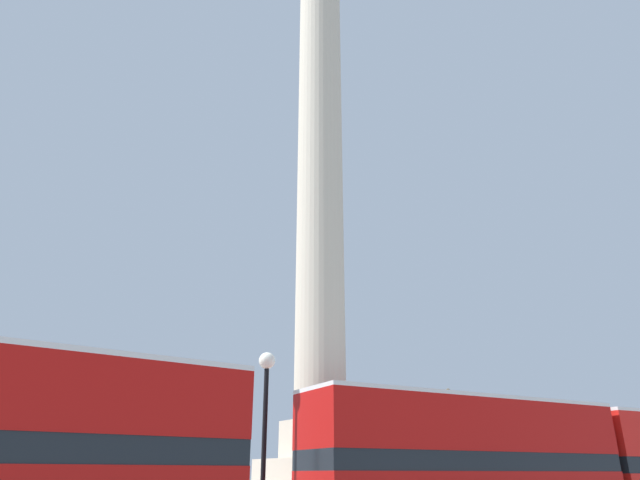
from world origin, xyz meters
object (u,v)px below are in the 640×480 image
Objects in this scene: bus_c at (470,462)px; monument_column at (320,249)px; equestrian_statue at (455,477)px; street_lamp at (265,422)px.

monument_column is at bearing 129.95° from bus_c.
equestrian_statue is 1.18× the size of street_lamp.
bus_c is (3.12, -4.01, -7.91)m from monument_column.
monument_column reaches higher than equestrian_statue.
street_lamp reaches higher than bus_c.
equestrian_statue is at bearing 29.17° from street_lamp.
monument_column is 4.31× the size of equestrian_statue.
monument_column is 2.44× the size of bus_c.
bus_c is at bearing -13.38° from street_lamp.
equestrian_statue is 17.44m from street_lamp.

